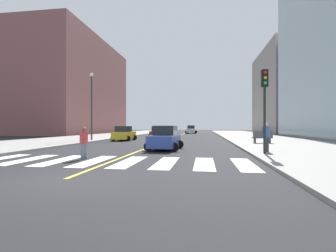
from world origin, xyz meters
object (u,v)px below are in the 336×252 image
(car_blue_second, at_px, (165,138))
(pedestrian_crossing, at_px, (84,141))
(car_red_fifth, at_px, (159,133))
(street_lamp, at_px, (92,101))
(car_white_nearest, at_px, (191,130))
(car_yellow_sixth, at_px, (124,134))
(park_bench, at_px, (262,137))
(pedestrian_waiting_east, at_px, (266,136))
(car_silver_third, at_px, (171,131))
(car_black_fourth, at_px, (166,129))
(traffic_light_near_corner, at_px, (265,95))

(car_blue_second, distance_m, pedestrian_crossing, 6.67)
(car_red_fifth, bearing_deg, pedestrian_crossing, -87.89)
(car_blue_second, height_order, street_lamp, street_lamp)
(car_white_nearest, xyz_separation_m, car_yellow_sixth, (-6.55, -29.40, -0.09))
(park_bench, distance_m, pedestrian_waiting_east, 8.36)
(car_white_nearest, relative_size, car_silver_third, 1.09)
(pedestrian_crossing, height_order, pedestrian_waiting_east, pedestrian_waiting_east)
(car_red_fifth, xyz_separation_m, pedestrian_crossing, (0.07, -21.64, 0.12))
(park_bench, bearing_deg, car_red_fifth, 45.77)
(pedestrian_waiting_east, bearing_deg, car_red_fifth, 82.73)
(park_bench, xyz_separation_m, street_lamp, (-18.31, 2.67, 4.02))
(car_silver_third, distance_m, car_red_fifth, 10.46)
(car_white_nearest, relative_size, car_black_fourth, 1.04)
(car_silver_third, bearing_deg, car_blue_second, -84.24)
(car_black_fourth, height_order, pedestrian_waiting_east, pedestrian_waiting_east)
(traffic_light_near_corner, xyz_separation_m, pedestrian_crossing, (-9.70, -2.73, -2.62))
(car_blue_second, bearing_deg, park_bench, -140.73)
(car_yellow_sixth, bearing_deg, car_red_fifth, 61.03)
(car_silver_third, xyz_separation_m, park_bench, (11.44, -20.17, -0.14))
(car_silver_third, height_order, street_lamp, street_lamp)
(car_black_fourth, bearing_deg, park_bench, -68.95)
(car_black_fourth, height_order, car_yellow_sixth, car_black_fourth)
(car_yellow_sixth, distance_m, pedestrian_waiting_east, 18.20)
(car_black_fourth, xyz_separation_m, traffic_light_near_corner, (13.39, -48.53, 2.69))
(traffic_light_near_corner, xyz_separation_m, pedestrian_waiting_east, (0.32, 1.01, -2.42))
(park_bench, distance_m, pedestrian_crossing, 16.68)
(car_white_nearest, xyz_separation_m, car_red_fifth, (-3.34, -23.92, -0.09))
(car_silver_third, height_order, car_yellow_sixth, car_silver_third)
(car_silver_third, relative_size, pedestrian_crossing, 2.35)
(car_red_fifth, distance_m, pedestrian_waiting_east, 20.56)
(car_black_fourth, bearing_deg, car_silver_third, -78.73)
(car_silver_third, relative_size, car_yellow_sixth, 1.01)
(car_white_nearest, bearing_deg, car_red_fifth, 83.79)
(car_blue_second, bearing_deg, car_white_nearest, -87.32)
(car_white_nearest, bearing_deg, street_lamp, 73.97)
(pedestrian_waiting_east, bearing_deg, traffic_light_near_corner, -144.26)
(pedestrian_crossing, height_order, street_lamp, street_lamp)
(car_white_nearest, xyz_separation_m, pedestrian_crossing, (-3.27, -45.56, 0.03))
(pedestrian_crossing, relative_size, pedestrian_waiting_east, 0.94)
(park_bench, xyz_separation_m, pedestrian_waiting_east, (-1.64, -8.19, 0.45))
(car_yellow_sixth, height_order, pedestrian_crossing, car_yellow_sixth)
(car_silver_third, distance_m, car_yellow_sixth, 16.32)
(car_blue_second, height_order, pedestrian_crossing, car_blue_second)
(car_red_fifth, relative_size, traffic_light_near_corner, 0.81)
(car_blue_second, height_order, traffic_light_near_corner, traffic_light_near_corner)
(traffic_light_near_corner, distance_m, pedestrian_waiting_east, 2.64)
(pedestrian_crossing, bearing_deg, car_yellow_sixth, 31.99)
(traffic_light_near_corner, height_order, street_lamp, street_lamp)
(car_red_fifth, xyz_separation_m, pedestrian_waiting_east, (10.09, -17.91, 0.32))
(car_blue_second, xyz_separation_m, traffic_light_near_corner, (6.31, -3.01, 2.73))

